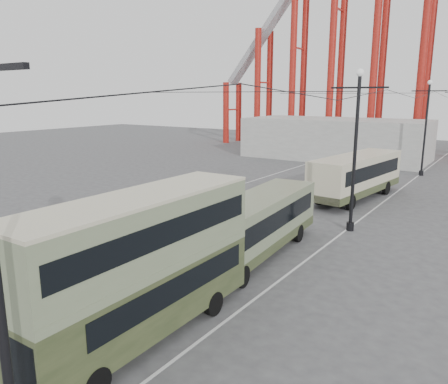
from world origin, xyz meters
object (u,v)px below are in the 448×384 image
Objects in this scene: double_decker_bus at (141,261)px; pedestrian at (229,224)px; single_decker_green at (256,224)px; single_decker_cream at (357,175)px.

pedestrian is at bearing 108.12° from double_decker_bus.
double_decker_bus is at bearing -89.58° from single_decker_green.
single_decker_cream is at bearing 90.87° from double_decker_bus.
single_decker_cream is 7.14× the size of pedestrian.
double_decker_bus is 5.79× the size of pedestrian.
single_decker_cream is (-0.49, 23.75, -0.81)m from double_decker_bus.
single_decker_cream is at bearing 84.74° from single_decker_green.
single_decker_green is at bearing -83.92° from single_decker_cream.
pedestrian is at bearing -95.31° from single_decker_cream.
double_decker_bus is at bearing 80.88° from pedestrian.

